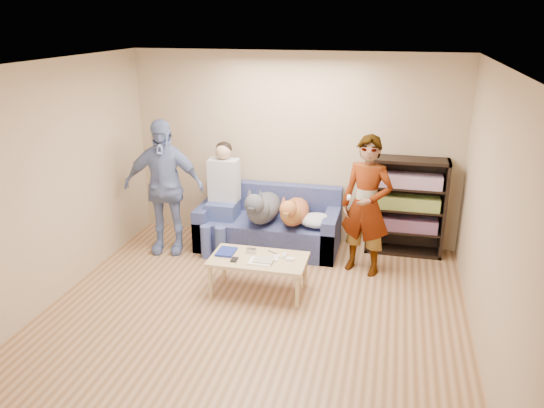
% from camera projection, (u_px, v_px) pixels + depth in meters
% --- Properties ---
extents(ground, '(5.00, 5.00, 0.00)m').
position_uv_depth(ground, '(245.00, 330.00, 5.39)').
color(ground, brown).
rests_on(ground, ground).
extents(ceiling, '(5.00, 5.00, 0.00)m').
position_uv_depth(ceiling, '(240.00, 68.00, 4.52)').
color(ceiling, white).
rests_on(ceiling, ground).
extents(wall_back, '(4.50, 0.00, 4.50)m').
position_uv_depth(wall_back, '(294.00, 149.00, 7.24)').
color(wall_back, tan).
rests_on(wall_back, ground).
extents(wall_front, '(4.50, 0.00, 4.50)m').
position_uv_depth(wall_front, '(104.00, 379.00, 2.66)').
color(wall_front, tan).
rests_on(wall_front, ground).
extents(wall_left, '(0.00, 5.00, 5.00)m').
position_uv_depth(wall_left, '(32.00, 193.00, 5.44)').
color(wall_left, tan).
rests_on(wall_left, ground).
extents(wall_right, '(0.00, 5.00, 5.00)m').
position_uv_depth(wall_right, '(499.00, 232.00, 4.47)').
color(wall_right, tan).
rests_on(wall_right, ground).
extents(blanket, '(0.47, 0.40, 0.16)m').
position_uv_depth(blanket, '(317.00, 220.00, 6.88)').
color(blanket, '#B7B7BC').
rests_on(blanket, sofa).
extents(person_standing_right, '(0.73, 0.59, 1.72)m').
position_uv_depth(person_standing_right, '(366.00, 206.00, 6.37)').
color(person_standing_right, gray).
rests_on(person_standing_right, ground).
extents(person_standing_left, '(1.11, 0.59, 1.80)m').
position_uv_depth(person_standing_left, '(164.00, 187.00, 6.94)').
color(person_standing_left, '#7383B8').
rests_on(person_standing_left, ground).
extents(held_controller, '(0.04, 0.12, 0.03)m').
position_uv_depth(held_controller, '(349.00, 197.00, 6.18)').
color(held_controller, silver).
rests_on(held_controller, person_standing_right).
extents(notebook_blue, '(0.20, 0.26, 0.03)m').
position_uv_depth(notebook_blue, '(226.00, 252.00, 6.15)').
color(notebook_blue, navy).
rests_on(notebook_blue, coffee_table).
extents(papers, '(0.26, 0.20, 0.02)m').
position_uv_depth(papers, '(261.00, 262.00, 5.92)').
color(papers, white).
rests_on(papers, coffee_table).
extents(magazine, '(0.22, 0.17, 0.01)m').
position_uv_depth(magazine, '(264.00, 260.00, 5.93)').
color(magazine, '#AFAC8C').
rests_on(magazine, coffee_table).
extents(camera_silver, '(0.11, 0.06, 0.05)m').
position_uv_depth(camera_silver, '(251.00, 251.00, 6.15)').
color(camera_silver, '#B2B1B6').
rests_on(camera_silver, coffee_table).
extents(controller_a, '(0.04, 0.13, 0.03)m').
position_uv_depth(controller_a, '(284.00, 255.00, 6.05)').
color(controller_a, silver).
rests_on(controller_a, coffee_table).
extents(controller_b, '(0.09, 0.06, 0.03)m').
position_uv_depth(controller_b, '(290.00, 259.00, 5.96)').
color(controller_b, white).
rests_on(controller_b, coffee_table).
extents(headphone_cup_a, '(0.07, 0.07, 0.02)m').
position_uv_depth(headphone_cup_a, '(275.00, 260.00, 5.96)').
color(headphone_cup_a, white).
rests_on(headphone_cup_a, coffee_table).
extents(headphone_cup_b, '(0.07, 0.07, 0.02)m').
position_uv_depth(headphone_cup_b, '(277.00, 257.00, 6.04)').
color(headphone_cup_b, white).
rests_on(headphone_cup_b, coffee_table).
extents(pen_orange, '(0.13, 0.06, 0.01)m').
position_uv_depth(pen_orange, '(253.00, 263.00, 5.88)').
color(pen_orange, '#C86E1C').
rests_on(pen_orange, coffee_table).
extents(pen_black, '(0.13, 0.08, 0.01)m').
position_uv_depth(pen_black, '(272.00, 252.00, 6.16)').
color(pen_black, black).
rests_on(pen_black, coffee_table).
extents(wallet, '(0.07, 0.12, 0.02)m').
position_uv_depth(wallet, '(234.00, 260.00, 5.97)').
color(wallet, black).
rests_on(wallet, coffee_table).
extents(sofa, '(1.90, 0.85, 0.82)m').
position_uv_depth(sofa, '(269.00, 227.00, 7.27)').
color(sofa, '#515B93').
rests_on(sofa, ground).
extents(person_seated, '(0.40, 0.73, 1.47)m').
position_uv_depth(person_seated, '(222.00, 193.00, 7.12)').
color(person_seated, '#3B4A83').
rests_on(person_seated, sofa).
extents(dog_gray, '(0.41, 1.25, 0.59)m').
position_uv_depth(dog_gray, '(262.00, 208.00, 6.97)').
color(dog_gray, '#46494F').
rests_on(dog_gray, sofa).
extents(dog_tan, '(0.36, 1.14, 0.52)m').
position_uv_depth(dog_tan, '(294.00, 212.00, 6.90)').
color(dog_tan, '#A95233').
rests_on(dog_tan, sofa).
extents(coffee_table, '(1.10, 0.60, 0.42)m').
position_uv_depth(coffee_table, '(259.00, 262.00, 6.04)').
color(coffee_table, '#D5B083').
rests_on(coffee_table, ground).
extents(bookshelf, '(1.00, 0.34, 1.30)m').
position_uv_depth(bookshelf, '(406.00, 204.00, 6.96)').
color(bookshelf, black).
rests_on(bookshelf, ground).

